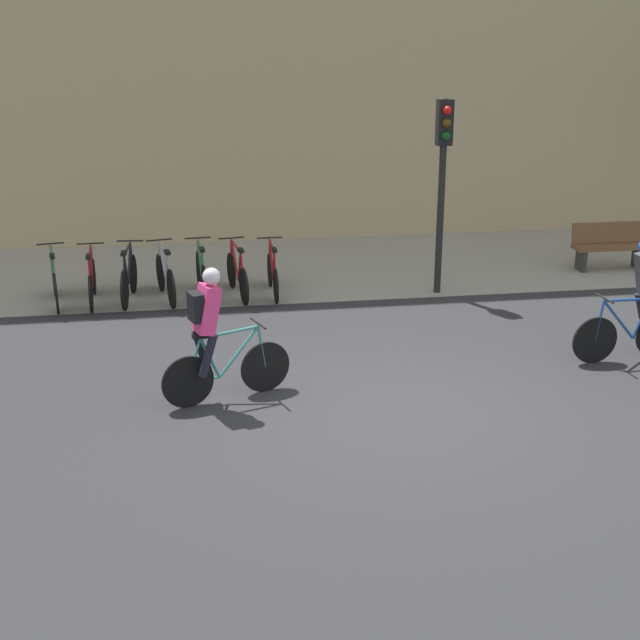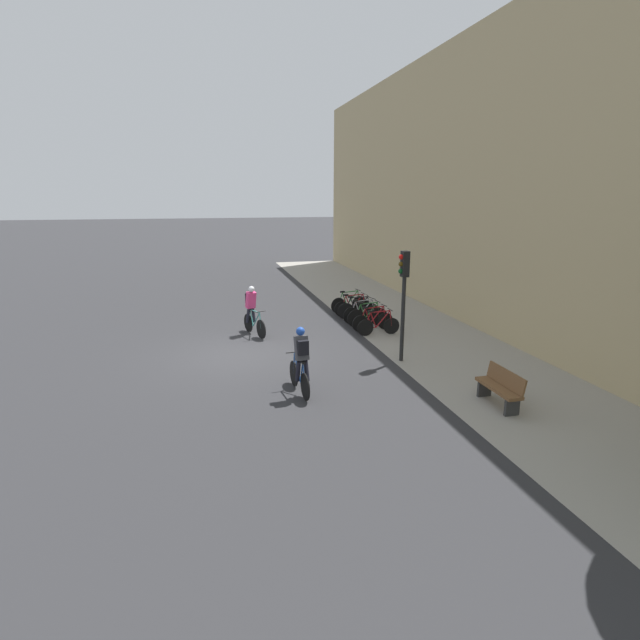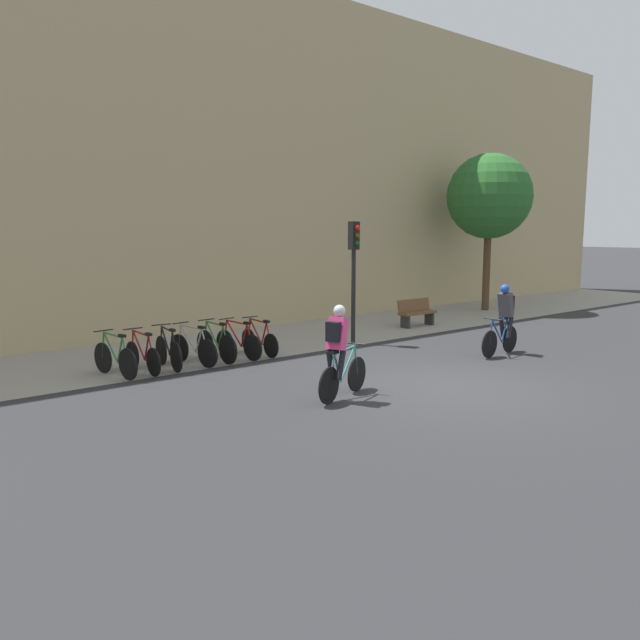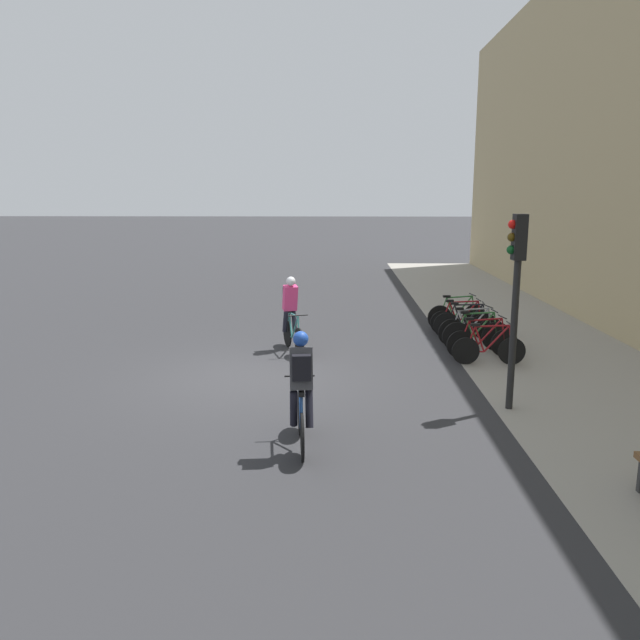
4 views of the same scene
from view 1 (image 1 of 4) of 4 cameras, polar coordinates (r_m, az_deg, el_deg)
ground at (r=11.27m, az=5.28°, el=-5.84°), size 200.00×200.00×0.00m
kerb_strip at (r=17.50m, az=0.07°, el=3.47°), size 44.00×4.50×0.01m
cyclist_pink at (r=11.22m, az=-6.88°, el=-0.80°), size 1.67×0.68×1.78m
parked_bike_0 at (r=15.77m, az=-16.64°, el=2.38°), size 0.46×1.67×0.98m
parked_bike_1 at (r=15.69m, az=-14.39°, el=2.44°), size 0.46×1.67×0.95m
parked_bike_2 at (r=15.63m, az=-12.14°, el=2.62°), size 0.46×1.65×0.98m
parked_bike_3 at (r=15.60m, az=-9.86°, el=2.73°), size 0.49×1.68×0.97m
parked_bike_4 at (r=15.60m, az=-7.59°, el=2.88°), size 0.46×1.66×0.99m
parked_bike_5 at (r=15.62m, az=-5.31°, el=2.92°), size 0.46×1.68×0.96m
parked_bike_6 at (r=15.67m, az=-3.05°, el=2.98°), size 0.46×1.61×0.94m
traffic_light_pole at (r=15.46m, az=7.88°, el=10.05°), size 0.26×0.30×3.36m
bench at (r=18.11m, az=18.05°, el=4.56°), size 1.45×0.44×0.89m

